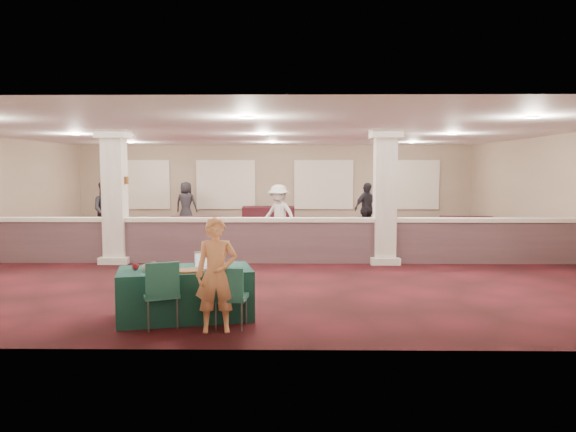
{
  "coord_description": "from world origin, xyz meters",
  "views": [
    {
      "loc": [
        0.87,
        -14.95,
        2.32
      ],
      "look_at": [
        0.69,
        -2.0,
        1.19
      ],
      "focal_mm": 35.0,
      "sensor_mm": 36.0,
      "label": 1
    }
  ],
  "objects_px": {
    "attendee_d": "(186,204)",
    "far_table_back_right": "(468,227)",
    "far_table_front_right": "(374,240)",
    "attendee_c": "(367,209)",
    "conf_chair_side": "(161,289)",
    "woman": "(217,275)",
    "conf_chair_main": "(230,292)",
    "near_table": "(186,293)",
    "attendee_a": "(107,211)",
    "far_table_front_left": "(29,239)",
    "far_table_back_left": "(193,228)",
    "attendee_b": "(279,215)",
    "far_table_front_center": "(220,240)",
    "far_table_back_center": "(269,217)"
  },
  "relations": [
    {
      "from": "far_table_front_left",
      "to": "far_table_front_right",
      "type": "relative_size",
      "value": 1.04
    },
    {
      "from": "attendee_a",
      "to": "attendee_b",
      "type": "distance_m",
      "value": 5.58
    },
    {
      "from": "attendee_d",
      "to": "far_table_back_right",
      "type": "bearing_deg",
      "value": 170.43
    },
    {
      "from": "conf_chair_main",
      "to": "near_table",
      "type": "bearing_deg",
      "value": 146.81
    },
    {
      "from": "far_table_back_right",
      "to": "attendee_d",
      "type": "bearing_deg",
      "value": 159.94
    },
    {
      "from": "far_table_front_left",
      "to": "attendee_a",
      "type": "bearing_deg",
      "value": 60.82
    },
    {
      "from": "far_table_front_center",
      "to": "far_table_back_right",
      "type": "xyz_separation_m",
      "value": [
        7.71,
        3.07,
        0.01
      ]
    },
    {
      "from": "near_table",
      "to": "far_table_back_left",
      "type": "height_order",
      "value": "near_table"
    },
    {
      "from": "conf_chair_main",
      "to": "attendee_c",
      "type": "xyz_separation_m",
      "value": [
        3.34,
        11.1,
        0.36
      ]
    },
    {
      "from": "far_table_front_right",
      "to": "attendee_c",
      "type": "bearing_deg",
      "value": 86.04
    },
    {
      "from": "conf_chair_main",
      "to": "attendee_c",
      "type": "height_order",
      "value": "attendee_c"
    },
    {
      "from": "far_table_front_center",
      "to": "attendee_b",
      "type": "distance_m",
      "value": 2.23
    },
    {
      "from": "far_table_front_left",
      "to": "far_table_front_center",
      "type": "relative_size",
      "value": 1.0
    },
    {
      "from": "attendee_a",
      "to": "far_table_front_left",
      "type": "bearing_deg",
      "value": -138.28
    },
    {
      "from": "conf_chair_main",
      "to": "attendee_c",
      "type": "bearing_deg",
      "value": 77.96
    },
    {
      "from": "far_table_back_right",
      "to": "near_table",
      "type": "bearing_deg",
      "value": -126.59
    },
    {
      "from": "conf_chair_main",
      "to": "attendee_c",
      "type": "distance_m",
      "value": 11.59
    },
    {
      "from": "woman",
      "to": "far_table_front_left",
      "type": "relative_size",
      "value": 0.98
    },
    {
      "from": "conf_chair_main",
      "to": "far_table_front_right",
      "type": "distance_m",
      "value": 8.0
    },
    {
      "from": "attendee_b",
      "to": "far_table_front_right",
      "type": "bearing_deg",
      "value": 2.39
    },
    {
      "from": "near_table",
      "to": "far_table_front_right",
      "type": "height_order",
      "value": "near_table"
    },
    {
      "from": "woman",
      "to": "far_table_back_left",
      "type": "bearing_deg",
      "value": 94.63
    },
    {
      "from": "woman",
      "to": "attendee_d",
      "type": "bearing_deg",
      "value": 95.14
    },
    {
      "from": "attendee_a",
      "to": "near_table",
      "type": "bearing_deg",
      "value": -83.97
    },
    {
      "from": "far_table_back_left",
      "to": "woman",
      "type": "bearing_deg",
      "value": -77.79
    },
    {
      "from": "conf_chair_side",
      "to": "woman",
      "type": "xyz_separation_m",
      "value": [
        0.81,
        -0.11,
        0.23
      ]
    },
    {
      "from": "woman",
      "to": "far_table_back_center",
      "type": "distance_m",
      "value": 13.71
    },
    {
      "from": "far_table_back_right",
      "to": "conf_chair_side",
      "type": "bearing_deg",
      "value": -125.87
    },
    {
      "from": "conf_chair_main",
      "to": "far_table_back_center",
      "type": "height_order",
      "value": "conf_chair_main"
    },
    {
      "from": "far_table_front_center",
      "to": "far_table_back_right",
      "type": "bearing_deg",
      "value": 21.69
    },
    {
      "from": "far_table_front_left",
      "to": "attendee_b",
      "type": "bearing_deg",
      "value": 12.23
    },
    {
      "from": "conf_chair_side",
      "to": "attendee_b",
      "type": "xyz_separation_m",
      "value": [
        1.41,
        8.87,
        0.32
      ]
    },
    {
      "from": "woman",
      "to": "far_table_back_right",
      "type": "height_order",
      "value": "woman"
    },
    {
      "from": "conf_chair_side",
      "to": "far_table_back_left",
      "type": "bearing_deg",
      "value": 74.78
    },
    {
      "from": "near_table",
      "to": "attendee_a",
      "type": "xyz_separation_m",
      "value": [
        -4.32,
        9.22,
        0.56
      ]
    },
    {
      "from": "woman",
      "to": "far_table_back_center",
      "type": "xyz_separation_m",
      "value": [
        0.06,
        13.7,
        -0.41
      ]
    },
    {
      "from": "far_table_back_right",
      "to": "far_table_back_left",
      "type": "bearing_deg",
      "value": -179.08
    },
    {
      "from": "attendee_d",
      "to": "attendee_a",
      "type": "bearing_deg",
      "value": 78.85
    },
    {
      "from": "woman",
      "to": "attendee_d",
      "type": "height_order",
      "value": "attendee_d"
    },
    {
      "from": "attendee_b",
      "to": "near_table",
      "type": "bearing_deg",
      "value": -66.47
    },
    {
      "from": "woman",
      "to": "conf_chair_side",
      "type": "bearing_deg",
      "value": 164.4
    },
    {
      "from": "near_table",
      "to": "woman",
      "type": "distance_m",
      "value": 1.0
    },
    {
      "from": "conf_chair_side",
      "to": "woman",
      "type": "bearing_deg",
      "value": -31.2
    },
    {
      "from": "far_table_front_left",
      "to": "far_table_back_right",
      "type": "xyz_separation_m",
      "value": [
        13.0,
        3.07,
        0.01
      ]
    },
    {
      "from": "near_table",
      "to": "attendee_b",
      "type": "bearing_deg",
      "value": 68.54
    },
    {
      "from": "far_table_front_right",
      "to": "attendee_d",
      "type": "relative_size",
      "value": 0.91
    },
    {
      "from": "near_table",
      "to": "attendee_c",
      "type": "xyz_separation_m",
      "value": [
        4.09,
        10.51,
        0.52
      ]
    },
    {
      "from": "near_table",
      "to": "far_table_front_left",
      "type": "height_order",
      "value": "near_table"
    },
    {
      "from": "conf_chair_side",
      "to": "near_table",
      "type": "bearing_deg",
      "value": 45.16
    },
    {
      "from": "woman",
      "to": "far_table_back_right",
      "type": "xyz_separation_m",
      "value": [
        6.74,
        10.57,
        -0.46
      ]
    }
  ]
}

